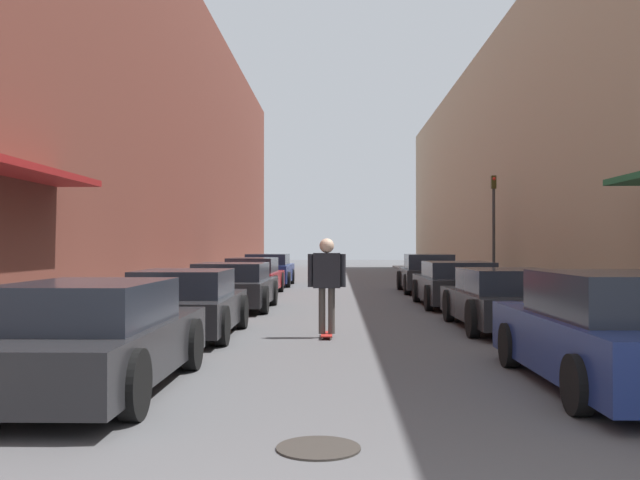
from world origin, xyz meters
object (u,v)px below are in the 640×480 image
Objects in this scene: parked_car_right_2 at (457,284)px; parked_car_left_3 at (253,277)px; parked_car_right_1 at (506,299)px; skateboarder at (327,276)px; parked_car_left_2 at (233,287)px; manhole_cover at (318,448)px; parked_car_right_0 at (615,333)px; parked_car_left_4 at (268,270)px; traffic_light at (494,220)px; parked_car_left_1 at (186,304)px; parked_car_left_0 at (94,338)px; parked_car_right_3 at (428,274)px.

parked_car_left_3 is at bearing 143.39° from parked_car_right_2.
skateboarder is at bearing -159.10° from parked_car_right_1.
parked_car_left_2 reaches higher than manhole_cover.
parked_car_left_2 is at bearing -169.78° from parked_car_right_2.
parked_car_left_3 is at bearing 91.25° from parked_car_left_2.
parked_car_left_3 is 0.95× the size of parked_car_right_0.
traffic_light reaches higher than parked_car_left_4.
parked_car_left_1 is at bearing 178.22° from skateboarder.
parked_car_left_0 is 0.99× the size of parked_car_right_0.
parked_car_right_3 reaches higher than parked_car_left_1.
traffic_light is (8.13, 6.11, 1.93)m from parked_car_left_2.
parked_car_right_3 is at bearing 64.08° from parked_car_left_1.
parked_car_left_4 is at bearing 112.23° from parked_car_right_1.
parked_car_left_1 is 0.89× the size of parked_car_right_0.
parked_car_right_1 is 10.72m from traffic_light.
parked_car_left_0 reaches higher than parked_car_left_1.
parked_car_right_0 is 5.70m from skateboarder.
parked_car_left_3 is at bearing -90.17° from parked_car_left_4.
parked_car_left_3 is 1.00× the size of parked_car_left_4.
parked_car_right_2 is (6.07, 11.50, -0.01)m from parked_car_left_0.
parked_car_left_4 is at bearing 99.08° from skateboarder.
parked_car_right_0 reaches higher than parked_car_left_1.
parked_car_right_0 is at bearing -97.59° from traffic_light.
manhole_cover is 19.73m from traffic_light.
parked_car_left_0 reaches higher than parked_car_left_3.
parked_car_right_0 is 11.19m from parked_car_right_2.
parked_car_right_0 is at bearing -52.73° from skateboarder.
skateboarder reaches higher than parked_car_left_0.
parked_car_right_1 is (6.15, 6.19, -0.02)m from parked_car_left_0.
parked_car_right_2 is at bearing 62.17° from parked_car_left_0.
parked_car_right_2 reaches higher than parked_car_right_1.
parked_car_left_0 is 1.13× the size of traffic_light.
parked_car_right_0 is at bearing -68.85° from parked_car_left_3.
parked_car_left_3 is at bearing -176.67° from traffic_light.
parked_car_left_2 is 6.10m from parked_car_right_2.
parked_car_right_2 is 14.16m from manhole_cover.
parked_car_right_2 is at bearing 47.38° from parked_car_left_1.
parked_car_right_1 is 5.32m from parked_car_right_2.
traffic_light is (2.05, 10.35, 1.93)m from parked_car_right_1.
skateboarder reaches higher than manhole_cover.
traffic_light reaches higher than skateboarder.
parked_car_right_1 is at bearing 45.18° from parked_car_left_0.
parked_car_left_0 is 1.08× the size of parked_car_left_2.
parked_car_left_1 is at bearing -89.68° from parked_car_left_3.
parked_car_left_0 is 6.38× the size of manhole_cover.
parked_car_left_1 is (0.01, 4.91, -0.02)m from parked_car_left_0.
traffic_light is (2.12, 5.03, 1.92)m from parked_car_right_2.
parked_car_left_4 is 2.37× the size of skateboarder.
manhole_cover is (2.66, -23.55, -0.63)m from parked_car_left_4.
parked_car_left_3 is 8.49m from traffic_light.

